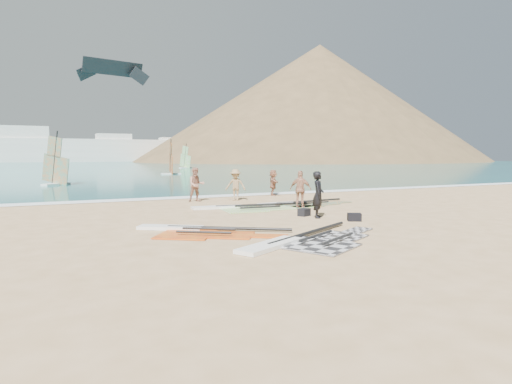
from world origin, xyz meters
name	(u,v)px	position (x,y,z in m)	size (l,w,h in m)	color
ground	(331,226)	(0.00, 0.00, 0.00)	(300.00, 300.00, 0.00)	tan
sea	(88,163)	(0.00, 132.00, 0.00)	(300.00, 240.00, 0.06)	#0C485A
surf_line	(218,197)	(0.00, 12.30, 0.00)	(300.00, 1.20, 0.04)	white
far_town	(34,149)	(-15.72, 150.00, 4.49)	(160.00, 8.00, 12.00)	white
headland_main	(318,161)	(85.00, 130.00, 0.00)	(143.00, 143.00, 45.00)	brown
headland_minor	(372,160)	(120.00, 140.00, 0.00)	(70.00, 70.00, 28.00)	brown
rig_grey	(306,241)	(-2.46, -2.22, 0.05)	(5.93, 4.06, 0.20)	#232325
rig_green	(245,208)	(-0.89, 6.00, 0.05)	(6.16, 2.67, 0.20)	#80D12E
rig_orange	(300,204)	(2.42, 6.32, 0.05)	(5.38, 2.24, 0.20)	orange
rig_red	(197,231)	(-4.95, 0.82, 0.05)	(4.78, 4.16, 0.20)	red
gear_bag_near	(304,212)	(0.45, 2.67, 0.16)	(0.51, 0.37, 0.32)	black
gear_bag_far	(354,217)	(1.54, 0.60, 0.16)	(0.53, 0.37, 0.32)	black
person_wetsuit	(318,195)	(0.69, 1.95, 0.98)	(0.71, 0.47, 1.96)	black
beachgoer_left	(196,185)	(-2.08, 10.13, 0.96)	(0.94, 0.73, 1.93)	#AF765E
beachgoer_mid	(236,185)	(0.14, 9.72, 0.91)	(1.17, 0.68, 1.82)	#9A7B52
beachgoer_back	(301,189)	(1.72, 5.09, 0.93)	(1.09, 0.45, 1.86)	tan
beachgoer_right	(273,183)	(3.51, 11.50, 0.84)	(1.56, 0.50, 1.68)	#A1674B
windsurfer_left	(55,170)	(-9.29, 27.57, 1.35)	(2.38, 2.33, 4.71)	white
windsurfer_centre	(171,164)	(4.60, 43.13, 1.36)	(2.66, 3.18, 4.76)	white
windsurfer_right	(185,161)	(13.33, 67.30, 1.37)	(2.69, 2.90, 4.80)	white
kitesurf_kite	(113,70)	(-3.11, 37.27, 12.00)	(7.69, 2.36, 2.51)	black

